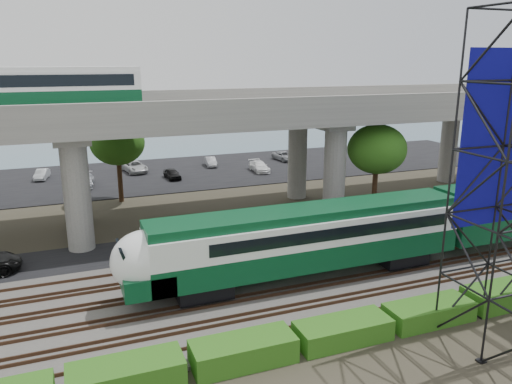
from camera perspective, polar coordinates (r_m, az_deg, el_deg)
name	(u,v)px	position (r m, az deg, el deg)	size (l,w,h in m)	color
ground	(286,304)	(27.93, 3.43, -12.65)	(140.00, 140.00, 0.00)	#474233
ballast_bed	(272,287)	(29.52, 1.80, -10.81)	(90.00, 12.00, 0.20)	slate
service_road	(227,240)	(36.89, -3.36, -5.51)	(90.00, 5.00, 0.08)	black
parking_lot	(165,174)	(58.83, -10.41, 2.08)	(90.00, 18.00, 0.08)	black
harbor_water	(137,144)	(80.18, -13.43, 5.31)	(140.00, 40.00, 0.03)	slate
rail_tracks	(272,284)	(29.44, 1.80, -10.50)	(90.00, 9.52, 0.16)	#472D1E
commuter_train	(341,233)	(30.36, 9.72, -4.59)	(29.30, 3.06, 4.30)	black
overpass	(194,121)	(39.91, -7.09, 8.07)	(80.00, 12.00, 12.40)	#9E9B93
hedge_strip	(343,330)	(24.76, 9.93, -15.26)	(34.60, 1.80, 1.20)	#2F6316
trees	(146,157)	(39.73, -12.46, 3.94)	(40.94, 16.94, 7.69)	#382314
parked_cars	(161,169)	(58.23, -10.77, 2.56)	(36.64, 9.63, 1.27)	white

